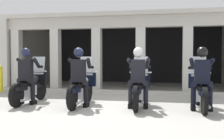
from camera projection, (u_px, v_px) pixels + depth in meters
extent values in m
plane|color=#A8A59E|center=(127.00, 91.00, 10.60)|extent=(80.00, 80.00, 0.00)
cube|color=black|center=(132.00, 55.00, 14.61)|extent=(9.58, 0.24, 2.89)
cube|color=#BCB7AD|center=(118.00, 22.00, 10.40)|extent=(9.58, 0.36, 0.44)
cube|color=#BCB7AD|center=(126.00, 21.00, 12.39)|extent=(9.58, 4.79, 0.16)
cube|color=#BCB7AD|center=(32.00, 55.00, 13.38)|extent=(0.30, 4.79, 2.89)
cube|color=beige|center=(17.00, 60.00, 11.30)|extent=(0.35, 0.36, 2.45)
cube|color=beige|center=(56.00, 60.00, 10.97)|extent=(0.35, 0.36, 2.45)
cube|color=beige|center=(97.00, 60.00, 10.63)|extent=(0.35, 0.36, 2.45)
cube|color=beige|center=(141.00, 60.00, 10.29)|extent=(0.35, 0.36, 2.45)
cube|color=beige|center=(187.00, 60.00, 9.96)|extent=(0.35, 0.36, 2.45)
cube|color=#B7B5AD|center=(116.00, 92.00, 10.02)|extent=(9.18, 0.24, 0.12)
cylinder|color=black|center=(41.00, 89.00, 8.52)|extent=(0.09, 0.64, 0.64)
cylinder|color=black|center=(16.00, 95.00, 7.15)|extent=(0.09, 0.64, 0.64)
cube|color=black|center=(41.00, 83.00, 8.51)|extent=(0.14, 0.44, 0.08)
cube|color=silver|center=(29.00, 91.00, 7.78)|extent=(0.28, 0.44, 0.28)
cube|color=black|center=(30.00, 86.00, 7.82)|extent=(0.18, 1.24, 0.16)
ellipsoid|color=black|center=(33.00, 79.00, 8.03)|extent=(0.26, 0.48, 0.22)
cube|color=black|center=(26.00, 84.00, 7.64)|extent=(0.24, 0.52, 0.10)
cube|color=black|center=(18.00, 89.00, 7.20)|extent=(0.16, 0.48, 0.10)
cylinder|color=silver|center=(40.00, 82.00, 8.45)|extent=(0.05, 0.24, 0.53)
cube|color=black|center=(39.00, 78.00, 8.38)|extent=(0.52, 0.16, 0.44)
sphere|color=silver|center=(40.00, 77.00, 8.48)|extent=(0.18, 0.18, 0.18)
cube|color=silver|center=(38.00, 65.00, 8.35)|extent=(0.40, 0.14, 0.54)
cylinder|color=silver|center=(37.00, 71.00, 8.28)|extent=(0.62, 0.04, 0.04)
cylinder|color=silver|center=(26.00, 99.00, 7.42)|extent=(0.07, 0.55, 0.07)
cube|color=black|center=(26.00, 70.00, 7.61)|extent=(0.36, 0.22, 0.60)
cube|color=#14193F|center=(28.00, 69.00, 7.72)|extent=(0.05, 0.02, 0.32)
sphere|color=#936B51|center=(26.00, 54.00, 7.61)|extent=(0.21, 0.21, 0.21)
sphere|color=#191E38|center=(26.00, 53.00, 7.61)|extent=(0.26, 0.26, 0.26)
cylinder|color=black|center=(31.00, 81.00, 7.61)|extent=(0.26, 0.29, 0.17)
cylinder|color=black|center=(33.00, 91.00, 7.61)|extent=(0.12, 0.12, 0.53)
cube|color=black|center=(33.00, 102.00, 7.64)|extent=(0.11, 0.26, 0.12)
cylinder|color=black|center=(22.00, 81.00, 7.67)|extent=(0.26, 0.29, 0.17)
cylinder|color=black|center=(20.00, 91.00, 7.69)|extent=(0.12, 0.12, 0.53)
cube|color=black|center=(20.00, 102.00, 7.72)|extent=(0.11, 0.26, 0.12)
cylinder|color=black|center=(37.00, 63.00, 7.78)|extent=(0.19, 0.48, 0.31)
sphere|color=black|center=(41.00, 67.00, 7.98)|extent=(0.09, 0.09, 0.09)
cylinder|color=black|center=(23.00, 63.00, 7.87)|extent=(0.19, 0.48, 0.31)
sphere|color=black|center=(25.00, 67.00, 8.09)|extent=(0.09, 0.09, 0.09)
cylinder|color=black|center=(88.00, 91.00, 8.12)|extent=(0.09, 0.64, 0.64)
cylinder|color=black|center=(72.00, 98.00, 6.74)|extent=(0.09, 0.64, 0.64)
cube|color=black|center=(88.00, 84.00, 8.11)|extent=(0.14, 0.44, 0.08)
cube|color=silver|center=(80.00, 92.00, 7.38)|extent=(0.28, 0.44, 0.28)
cube|color=black|center=(81.00, 87.00, 7.42)|extent=(0.18, 1.24, 0.16)
ellipsoid|color=#B2B2B7|center=(83.00, 80.00, 7.63)|extent=(0.26, 0.48, 0.22)
cube|color=black|center=(79.00, 86.00, 7.24)|extent=(0.24, 0.52, 0.10)
cube|color=black|center=(73.00, 90.00, 6.80)|extent=(0.16, 0.48, 0.10)
cylinder|color=silver|center=(88.00, 83.00, 8.05)|extent=(0.05, 0.24, 0.53)
cube|color=black|center=(87.00, 79.00, 7.98)|extent=(0.52, 0.16, 0.44)
sphere|color=silver|center=(88.00, 78.00, 8.08)|extent=(0.18, 0.18, 0.18)
cube|color=silver|center=(87.00, 66.00, 7.95)|extent=(0.40, 0.14, 0.54)
cylinder|color=silver|center=(86.00, 72.00, 7.88)|extent=(0.62, 0.04, 0.04)
cylinder|color=silver|center=(81.00, 102.00, 7.02)|extent=(0.07, 0.55, 0.07)
cube|color=black|center=(78.00, 71.00, 7.21)|extent=(0.36, 0.22, 0.60)
cube|color=black|center=(80.00, 70.00, 7.32)|extent=(0.05, 0.02, 0.32)
sphere|color=tan|center=(79.00, 54.00, 7.21)|extent=(0.21, 0.21, 0.21)
sphere|color=#191E38|center=(79.00, 52.00, 7.20)|extent=(0.26, 0.26, 0.26)
cylinder|color=black|center=(84.00, 82.00, 7.21)|extent=(0.26, 0.29, 0.17)
cylinder|color=black|center=(86.00, 93.00, 7.21)|extent=(0.12, 0.12, 0.53)
cube|color=black|center=(86.00, 105.00, 7.24)|extent=(0.11, 0.26, 0.12)
cylinder|color=black|center=(74.00, 82.00, 7.27)|extent=(0.26, 0.29, 0.17)
cylinder|color=black|center=(72.00, 92.00, 7.29)|extent=(0.12, 0.12, 0.53)
cube|color=black|center=(72.00, 104.00, 7.31)|extent=(0.11, 0.26, 0.12)
cylinder|color=black|center=(89.00, 63.00, 7.38)|extent=(0.19, 0.48, 0.31)
sphere|color=black|center=(92.00, 67.00, 7.58)|extent=(0.09, 0.09, 0.09)
cylinder|color=black|center=(73.00, 63.00, 7.47)|extent=(0.19, 0.48, 0.31)
sphere|color=black|center=(75.00, 67.00, 7.68)|extent=(0.09, 0.09, 0.09)
cylinder|color=black|center=(141.00, 92.00, 7.90)|extent=(0.09, 0.64, 0.64)
cylinder|color=black|center=(136.00, 99.00, 6.53)|extent=(0.09, 0.64, 0.64)
cube|color=black|center=(141.00, 85.00, 7.90)|extent=(0.14, 0.44, 0.08)
cube|color=silver|center=(139.00, 93.00, 7.17)|extent=(0.28, 0.44, 0.28)
cube|color=black|center=(139.00, 88.00, 7.21)|extent=(0.18, 1.24, 0.16)
ellipsoid|color=#B2B2B7|center=(140.00, 81.00, 7.42)|extent=(0.26, 0.48, 0.22)
cube|color=black|center=(138.00, 86.00, 7.03)|extent=(0.24, 0.52, 0.10)
cube|color=black|center=(136.00, 91.00, 6.58)|extent=(0.16, 0.48, 0.10)
cylinder|color=silver|center=(141.00, 84.00, 7.84)|extent=(0.05, 0.24, 0.53)
cube|color=black|center=(141.00, 79.00, 7.77)|extent=(0.52, 0.16, 0.44)
sphere|color=silver|center=(141.00, 78.00, 7.87)|extent=(0.18, 0.18, 0.18)
cube|color=silver|center=(141.00, 66.00, 7.73)|extent=(0.40, 0.14, 0.54)
cylinder|color=silver|center=(141.00, 72.00, 7.66)|extent=(0.62, 0.04, 0.04)
cylinder|color=silver|center=(142.00, 103.00, 6.81)|extent=(0.07, 0.55, 0.07)
cube|color=black|center=(138.00, 71.00, 6.99)|extent=(0.36, 0.22, 0.60)
cube|color=black|center=(139.00, 70.00, 7.11)|extent=(0.05, 0.02, 0.32)
sphere|color=tan|center=(138.00, 53.00, 6.99)|extent=(0.21, 0.21, 0.21)
sphere|color=silver|center=(138.00, 52.00, 6.99)|extent=(0.26, 0.26, 0.26)
cylinder|color=black|center=(144.00, 83.00, 7.00)|extent=(0.26, 0.29, 0.17)
cylinder|color=black|center=(146.00, 94.00, 7.00)|extent=(0.12, 0.12, 0.53)
cube|color=black|center=(146.00, 106.00, 7.02)|extent=(0.11, 0.26, 0.12)
cylinder|color=black|center=(133.00, 83.00, 7.05)|extent=(0.26, 0.29, 0.17)
cylinder|color=black|center=(130.00, 93.00, 7.08)|extent=(0.12, 0.12, 0.53)
cube|color=black|center=(130.00, 106.00, 7.10)|extent=(0.11, 0.26, 0.12)
cylinder|color=black|center=(147.00, 64.00, 7.17)|extent=(0.19, 0.48, 0.31)
sphere|color=black|center=(149.00, 67.00, 7.37)|extent=(0.09, 0.09, 0.09)
cylinder|color=black|center=(131.00, 64.00, 7.25)|extent=(0.19, 0.48, 0.31)
sphere|color=black|center=(130.00, 67.00, 7.47)|extent=(0.09, 0.09, 0.09)
cylinder|color=black|center=(198.00, 93.00, 7.59)|extent=(0.09, 0.64, 0.64)
cylinder|color=black|center=(205.00, 101.00, 6.22)|extent=(0.09, 0.64, 0.64)
cube|color=black|center=(198.00, 86.00, 7.58)|extent=(0.14, 0.44, 0.08)
cube|color=silver|center=(201.00, 95.00, 6.85)|extent=(0.28, 0.44, 0.28)
cube|color=black|center=(201.00, 90.00, 6.89)|extent=(0.18, 1.24, 0.16)
ellipsoid|color=#B2B2B7|center=(200.00, 82.00, 7.10)|extent=(0.26, 0.48, 0.22)
cube|color=black|center=(202.00, 88.00, 6.71)|extent=(0.24, 0.52, 0.10)
cube|color=black|center=(204.00, 93.00, 6.27)|extent=(0.16, 0.48, 0.10)
cylinder|color=silver|center=(198.00, 85.00, 7.52)|extent=(0.05, 0.24, 0.53)
cube|color=black|center=(198.00, 80.00, 7.45)|extent=(0.52, 0.16, 0.44)
sphere|color=silver|center=(198.00, 79.00, 7.55)|extent=(0.18, 0.18, 0.18)
cube|color=silver|center=(199.00, 66.00, 7.42)|extent=(0.40, 0.14, 0.54)
cylinder|color=silver|center=(199.00, 73.00, 7.35)|extent=(0.62, 0.04, 0.04)
cylinder|color=silver|center=(208.00, 105.00, 6.49)|extent=(0.07, 0.55, 0.07)
cube|color=black|center=(202.00, 72.00, 6.68)|extent=(0.36, 0.22, 0.60)
cube|color=#14193F|center=(201.00, 71.00, 6.79)|extent=(0.05, 0.02, 0.32)
sphere|color=tan|center=(202.00, 53.00, 6.68)|extent=(0.21, 0.21, 0.21)
sphere|color=black|center=(202.00, 52.00, 6.67)|extent=(0.26, 0.26, 0.26)
cylinder|color=black|center=(208.00, 84.00, 6.68)|extent=(0.26, 0.29, 0.17)
cylinder|color=black|center=(210.00, 95.00, 6.68)|extent=(0.12, 0.12, 0.53)
cube|color=black|center=(210.00, 108.00, 6.71)|extent=(0.11, 0.26, 0.12)
cylinder|color=black|center=(196.00, 84.00, 6.74)|extent=(0.26, 0.29, 0.17)
cylinder|color=black|center=(193.00, 95.00, 6.76)|extent=(0.12, 0.12, 0.53)
cube|color=black|center=(193.00, 108.00, 6.79)|extent=(0.11, 0.26, 0.12)
cylinder|color=black|center=(210.00, 64.00, 6.85)|extent=(0.19, 0.48, 0.31)
sphere|color=black|center=(210.00, 68.00, 7.05)|extent=(0.09, 0.09, 0.09)
cylinder|color=black|center=(192.00, 64.00, 6.94)|extent=(0.19, 0.48, 0.31)
sphere|color=black|center=(190.00, 68.00, 7.15)|extent=(0.09, 0.09, 0.09)
cylinder|color=yellow|center=(1.00, 80.00, 10.42)|extent=(0.14, 0.14, 0.90)
sphere|color=yellow|center=(1.00, 67.00, 10.40)|extent=(0.13, 0.13, 0.13)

